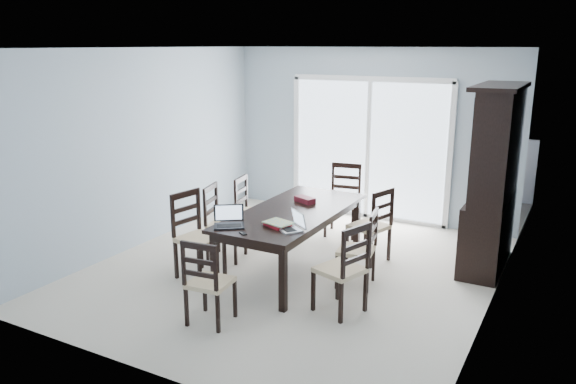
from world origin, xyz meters
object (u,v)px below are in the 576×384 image
at_px(chair_left_far, 248,203).
at_px(laptop_silver, 288,225).
at_px(cell_phone, 243,233).
at_px(chair_right_mid, 364,241).
at_px(chair_end_near, 205,274).
at_px(chair_right_far, 375,218).
at_px(chair_left_near, 193,225).
at_px(chair_left_mid, 219,214).
at_px(game_box, 305,200).
at_px(chair_right_near, 347,260).
at_px(chair_end_far, 344,191).
at_px(china_hutch, 493,181).
at_px(laptop_dark, 229,222).
at_px(dining_table, 293,217).
at_px(hot_tub, 370,169).

relative_size(chair_left_far, laptop_silver, 2.98).
bearing_deg(cell_phone, chair_left_far, 152.88).
xyz_separation_m(chair_right_mid, chair_end_near, (-0.99, -1.59, -0.00)).
relative_size(chair_right_far, laptop_silver, 3.08).
bearing_deg(chair_left_near, chair_right_mid, 119.31).
xyz_separation_m(chair_left_mid, chair_right_mid, (1.91, 0.05, -0.04)).
distance_m(chair_right_mid, cell_phone, 1.38).
relative_size(chair_left_near, game_box, 4.42).
bearing_deg(chair_left_near, chair_right_near, 97.79).
distance_m(chair_right_mid, chair_end_near, 1.87).
distance_m(chair_right_near, chair_end_near, 1.39).
xyz_separation_m(chair_right_mid, chair_right_far, (-0.14, 0.73, 0.04)).
bearing_deg(chair_end_far, china_hutch, 160.54).
distance_m(china_hutch, chair_left_mid, 3.35).
relative_size(chair_right_far, chair_end_near, 1.08).
bearing_deg(chair_end_far, chair_left_far, 36.85).
bearing_deg(chair_right_near, chair_end_near, 146.71).
xyz_separation_m(chair_right_near, chair_right_mid, (-0.10, 0.72, -0.05)).
relative_size(china_hutch, laptop_silver, 6.18).
xyz_separation_m(chair_left_mid, chair_right_far, (1.78, 0.78, 0.00)).
bearing_deg(cell_phone, laptop_dark, -173.71).
height_order(laptop_dark, cell_phone, laptop_dark).
relative_size(china_hutch, chair_right_near, 2.00).
distance_m(chair_left_near, laptop_dark, 0.68).
height_order(dining_table, chair_left_far, chair_left_far).
height_order(chair_left_mid, laptop_silver, chair_left_mid).
relative_size(chair_left_near, chair_right_near, 1.05).
bearing_deg(cell_phone, china_hutch, 79.27).
bearing_deg(china_hutch, cell_phone, -132.88).
relative_size(chair_right_far, game_box, 4.18).
xyz_separation_m(chair_left_near, game_box, (0.91, 1.06, 0.17)).
bearing_deg(chair_left_near, chair_left_far, -168.28).
bearing_deg(game_box, chair_left_mid, -154.98).
xyz_separation_m(chair_left_near, chair_end_far, (0.93, 2.28, -0.00)).
relative_size(chair_end_near, chair_end_far, 0.88).
height_order(chair_right_near, game_box, chair_right_near).
distance_m(laptop_silver, game_box, 1.08).
bearing_deg(hot_tub, laptop_dark, -89.47).
distance_m(chair_right_mid, chair_end_far, 1.87).
bearing_deg(laptop_silver, chair_right_mid, 81.48).
distance_m(cell_phone, hot_tub, 4.59).
distance_m(chair_right_far, cell_phone, 1.89).
distance_m(chair_left_near, laptop_silver, 1.25).
distance_m(chair_left_far, laptop_dark, 1.60).
bearing_deg(chair_end_far, laptop_silver, 87.98).
bearing_deg(chair_right_near, dining_table, 71.65).
xyz_separation_m(cell_phone, game_box, (0.03, 1.37, 0.03)).
height_order(chair_right_mid, chair_right_far, chair_right_far).
height_order(laptop_dark, hot_tub, hot_tub).
bearing_deg(china_hutch, chair_left_far, -167.28).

